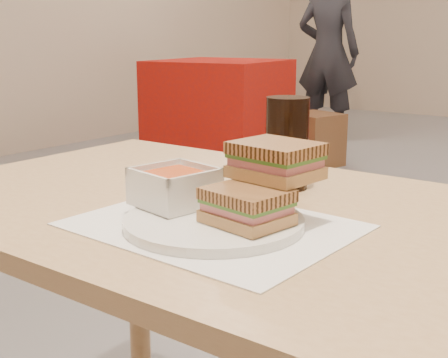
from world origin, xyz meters
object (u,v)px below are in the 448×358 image
Objects in this scene: bg_table_0 at (219,112)px; bg_chair_0r at (314,139)px; plate at (214,222)px; soup_bowl at (175,188)px; bg_chair_0l at (210,122)px; main_table at (245,274)px; panini_lower at (247,206)px; patron_a at (328,53)px; cola_glass at (287,143)px.

bg_chair_0r is at bearing 25.91° from bg_table_0.
soup_bowl is at bearing 170.10° from plate.
bg_chair_0l is 0.93× the size of bg_chair_0r.
main_table is 9.83× the size of panini_lower.
patron_a is (-2.20, 4.68, 0.08)m from plate.
soup_bowl is at bearing -65.64° from patron_a.
panini_lower is 0.29× the size of bg_chair_0l.
cola_glass is at bearing -63.92° from patron_a.
plate is at bearing -82.50° from cola_glass.
patron_a reaches higher than bg_chair_0r.
cola_glass reaches higher than main_table.
bg_chair_0r is (-1.66, 3.25, -0.63)m from cola_glass.
bg_chair_0l is at bearing 128.50° from main_table.
patron_a reaches higher than plate.
panini_lower is at bearing 4.28° from plate.
bg_chair_0l is (-2.94, 3.78, -0.55)m from plate.
plate is 5.17m from patron_a.
main_table is 0.20m from soup_bowl.
plate is 0.58× the size of bg_chair_0r.
soup_bowl is 0.25m from cola_glass.
cola_glass is at bearing -62.91° from bg_chair_0r.
plate is 3.99m from bg_table_0.
cola_glass is 0.16× the size of bg_table_0.
bg_chair_0l is at bearing 127.15° from soup_bowl.
soup_bowl is at bearing -54.05° from bg_table_0.
cola_glass is 4.92m from patron_a.
bg_table_0 is (-2.36, 3.07, -0.23)m from main_table.
bg_chair_0l is at bearing 127.87° from plate.
panini_lower reaches higher than main_table.
main_table is 7.32× the size of cola_glass.
plate is 3.94m from bg_chair_0r.
plate is 0.62× the size of bg_chair_0l.
patron_a reaches higher than soup_bowl.
bg_chair_0r is at bearing 116.55° from panini_lower.
bg_table_0 is (-2.38, 3.18, -0.35)m from plate.
soup_bowl is 4.76m from bg_chair_0l.
patron_a is at bearing 116.08° from cola_glass.
bg_chair_0l is (-2.99, 3.77, -0.58)m from panini_lower.
cola_glass is 0.10× the size of patron_a.
patron_a reaches higher than bg_chair_0l.
patron_a is at bearing 115.16° from plate.
main_table is at bearing 56.22° from soup_bowl.
plate is 0.16× the size of patron_a.
soup_bowl is at bearing 175.56° from panini_lower.
panini_lower is at bearing -51.59° from bg_chair_0l.
bg_table_0 is (-2.35, 2.92, -0.42)m from cola_glass.
panini_lower reaches higher than plate.
bg_chair_0r is 0.27× the size of patron_a.
patron_a is at bearing 50.55° from bg_chair_0l.
main_table is 5.06m from patron_a.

